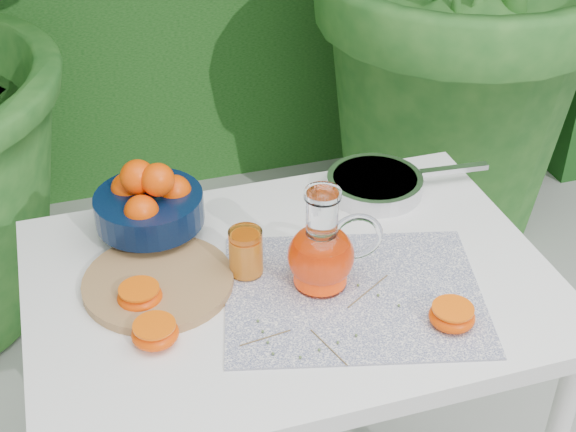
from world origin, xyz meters
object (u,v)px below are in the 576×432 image
object	(u,v)px
fruit_bowl	(149,202)
saute_pan	(376,183)
white_table	(291,310)
juice_pitcher	(322,253)
cutting_board	(158,282)

from	to	relation	value
fruit_bowl	saute_pan	size ratio (longest dim) A/B	0.76
white_table	fruit_bowl	size ratio (longest dim) A/B	3.48
white_table	saute_pan	distance (m)	0.37
white_table	saute_pan	size ratio (longest dim) A/B	2.63
white_table	fruit_bowl	distance (m)	0.36
fruit_bowl	saute_pan	world-z (taller)	fruit_bowl
fruit_bowl	juice_pitcher	distance (m)	0.38
cutting_board	fruit_bowl	size ratio (longest dim) A/B	0.99
juice_pitcher	saute_pan	world-z (taller)	juice_pitcher
cutting_board	fruit_bowl	world-z (taller)	fruit_bowl
white_table	juice_pitcher	distance (m)	0.17
white_table	cutting_board	world-z (taller)	cutting_board
white_table	fruit_bowl	bearing A→B (deg)	136.17
fruit_bowl	saute_pan	distance (m)	0.50
white_table	juice_pitcher	bearing A→B (deg)	-37.05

